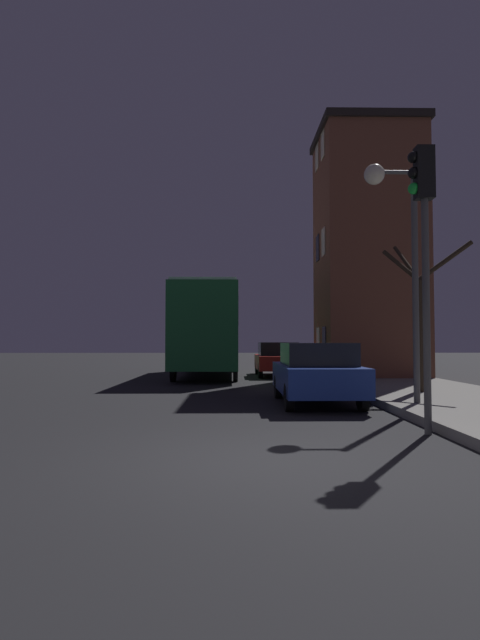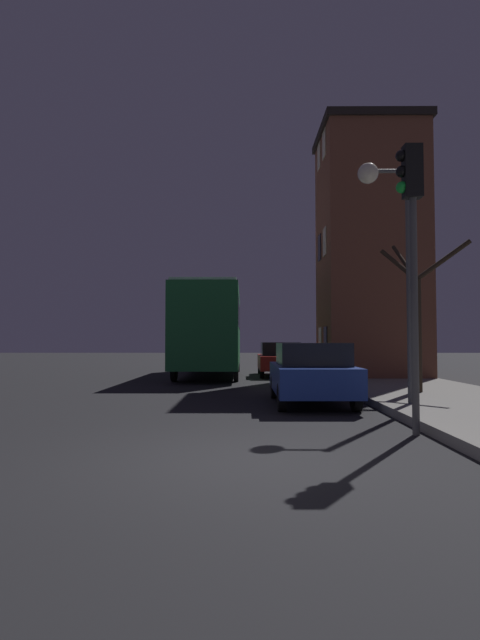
{
  "view_description": "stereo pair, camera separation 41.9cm",
  "coord_description": "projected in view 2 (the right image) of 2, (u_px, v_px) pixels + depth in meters",
  "views": [
    {
      "loc": [
        -0.37,
        -6.57,
        1.55
      ],
      "look_at": [
        -0.06,
        11.47,
        2.32
      ],
      "focal_mm": 28.0,
      "sensor_mm": 36.0,
      "label": 1
    },
    {
      "loc": [
        0.05,
        -6.57,
        1.55
      ],
      "look_at": [
        -0.06,
        11.47,
        2.32
      ],
      "focal_mm": 28.0,
      "sensor_mm": 36.0,
      "label": 2
    }
  ],
  "objects": [
    {
      "name": "car_near_lane",
      "position": [
        311.0,
        372.0,
        12.25
      ],
      "size": [
        1.82,
        3.94,
        1.51
      ],
      "color": "navy",
      "rests_on": "ground"
    },
    {
      "name": "ground_plane",
      "position": [
        239.0,
        460.0,
        6.5
      ],
      "size": [
        120.0,
        120.0,
        0.0
      ],
      "primitive_type": "plane",
      "color": "black"
    },
    {
      "name": "bus",
      "position": [
        210.0,
        325.0,
        22.34
      ],
      "size": [
        2.59,
        9.54,
        3.86
      ],
      "color": "#1E6B33",
      "rests_on": "ground"
    },
    {
      "name": "brick_building",
      "position": [
        370.0,
        250.0,
        20.44
      ],
      "size": [
        4.13,
        4.07,
        10.17
      ],
      "color": "brown",
      "rests_on": "sidewalk"
    },
    {
      "name": "traffic_light",
      "position": [
        411.0,
        227.0,
        8.37
      ],
      "size": [
        0.43,
        0.24,
        4.87
      ],
      "color": "#4C4C4C",
      "rests_on": "ground"
    },
    {
      "name": "car_mid_lane",
      "position": [
        279.0,
        358.0,
        22.17
      ],
      "size": [
        1.84,
        4.11,
        1.5
      ],
      "color": "#B21E19",
      "rests_on": "ground"
    },
    {
      "name": "bare_tree",
      "position": [
        418.0,
        316.0,
        13.59
      ],
      "size": [
        2.22,
        1.53,
        4.2
      ],
      "color": "#2D2319",
      "rests_on": "sidewalk"
    },
    {
      "name": "streetlamp",
      "position": [
        389.0,
        227.0,
        11.18
      ],
      "size": [
        1.2,
        0.46,
        5.39
      ],
      "color": "#4C4C4C",
      "rests_on": "sidewalk"
    }
  ]
}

